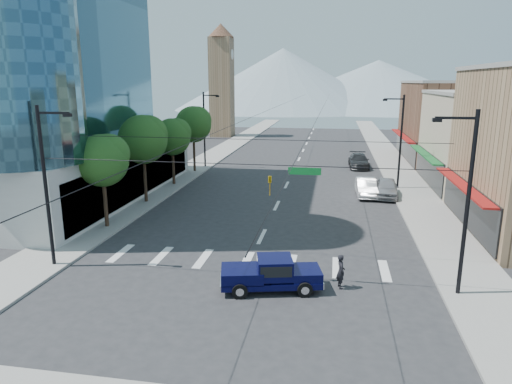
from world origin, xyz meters
TOP-DOWN VIEW (x-y plane):
  - ground at (0.00, 0.00)m, footprint 160.00×160.00m
  - sidewalk_left at (-12.00, 40.00)m, footprint 4.00×120.00m
  - sidewalk_right at (12.00, 40.00)m, footprint 4.00×120.00m
  - shop_mid at (20.00, 24.00)m, footprint 12.00×14.00m
  - shop_far at (20.00, 40.00)m, footprint 12.00×18.00m
  - clock_tower at (-16.50, 62.00)m, footprint 4.80×4.80m
  - mountain_left at (-15.00, 150.00)m, footprint 80.00×80.00m
  - mountain_right at (20.00, 160.00)m, footprint 90.00×90.00m
  - tree_near at (-11.07, 6.10)m, footprint 3.65×3.64m
  - tree_midnear at (-11.07, 13.10)m, footprint 4.09×4.09m
  - tree_midfar at (-11.07, 20.10)m, footprint 3.65×3.64m
  - tree_far at (-11.07, 27.10)m, footprint 4.09×4.09m
  - signal_rig at (0.19, -1.00)m, footprint 21.80×0.20m
  - lamp_pole_nw at (-10.67, 30.00)m, footprint 2.00×0.25m
  - lamp_pole_ne at (10.67, 22.00)m, footprint 2.00×0.25m
  - pickup_truck at (1.70, -1.91)m, footprint 5.31×2.85m
  - pedestrian at (5.15, -1.08)m, footprint 0.59×0.74m
  - parked_car_near at (9.40, 18.61)m, footprint 2.39×5.09m
  - parked_car_mid at (7.60, 18.71)m, footprint 1.89×4.92m
  - parked_car_far at (7.60, 33.02)m, footprint 2.48×5.77m

SIDE VIEW (x-z plane):
  - ground at x=0.00m, z-range 0.00..0.00m
  - sidewalk_left at x=-12.00m, z-range 0.00..0.15m
  - sidewalk_right at x=12.00m, z-range 0.00..0.15m
  - parked_car_mid at x=7.60m, z-range 0.00..1.60m
  - parked_car_far at x=7.60m, z-range 0.00..1.66m
  - parked_car_near at x=9.40m, z-range 0.00..1.69m
  - pedestrian at x=5.15m, z-range 0.00..1.78m
  - pickup_truck at x=1.70m, z-range 0.04..1.75m
  - shop_mid at x=20.00m, z-range 0.00..9.00m
  - signal_rig at x=0.19m, z-range 0.14..9.14m
  - lamp_pole_nw at x=-10.67m, z-range 0.44..9.44m
  - lamp_pole_ne at x=10.67m, z-range 0.44..9.44m
  - tree_near at x=-11.07m, z-range 1.64..8.34m
  - tree_midfar at x=-11.07m, z-range 1.64..8.34m
  - shop_far at x=20.00m, z-range 0.00..10.00m
  - tree_midnear at x=-11.07m, z-range 1.83..9.35m
  - tree_far at x=-11.07m, z-range 1.83..9.35m
  - mountain_right at x=20.00m, z-range 0.00..18.00m
  - clock_tower at x=-16.50m, z-range 0.44..20.84m
  - mountain_left at x=-15.00m, z-range 0.00..22.00m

